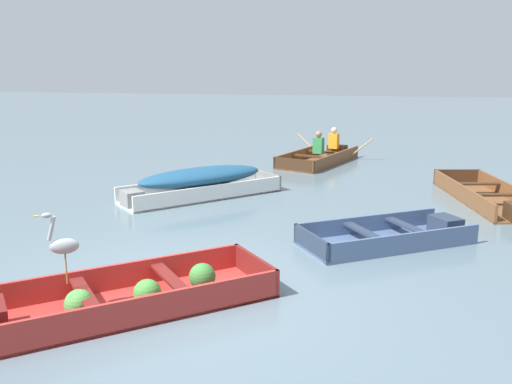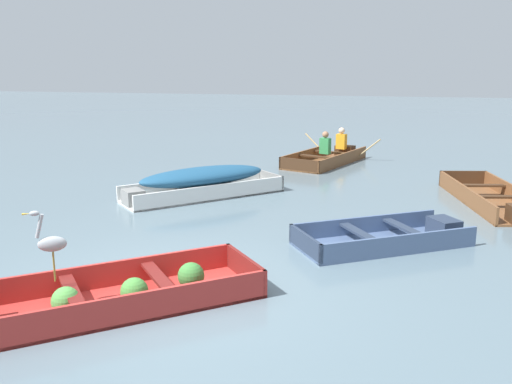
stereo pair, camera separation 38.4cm
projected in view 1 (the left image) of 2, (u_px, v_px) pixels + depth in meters
ground_plane at (183, 290)px, 7.24m from camera, size 80.00×80.00×0.00m
dinghy_red_foreground at (124, 298)px, 6.65m from camera, size 3.38×3.03×0.38m
skiff_slate_blue_near_moored at (392, 236)px, 9.09m from camera, size 2.88×2.38×0.32m
skiff_white_mid_moored at (200, 181)px, 12.01m from camera, size 3.18×3.13×0.63m
skiff_wooden_brown_outer_moored at (489, 198)px, 11.58m from camera, size 1.71×3.53×0.35m
rowboat_wooden_brown_with_crew at (321, 156)px, 16.22m from camera, size 2.62×3.26×0.90m
heron_on_dinghy at (63, 244)px, 6.37m from camera, size 0.44×0.28×0.84m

